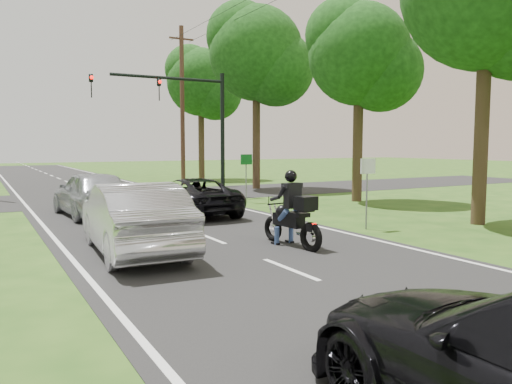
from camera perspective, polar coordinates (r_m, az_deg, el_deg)
ground at (r=10.24m, az=3.91°, el=-8.87°), size 140.00×140.00×0.00m
road at (r=19.25m, az=-12.66°, el=-2.26°), size 8.00×100.00×0.01m
cross_road at (r=25.02m, az=-16.62°, el=-0.63°), size 60.00×7.00×0.01m
motorcycle_rider at (r=12.40m, az=4.25°, el=-2.79°), size 0.65×2.25×1.94m
dark_suv at (r=18.15m, az=-7.37°, el=-0.49°), size 2.23×4.82×1.34m
silver_sedan at (r=11.92m, az=-13.79°, el=-2.90°), size 2.05×5.10×1.65m
silver_suv at (r=18.54m, az=-18.23°, el=-0.12°), size 2.25×4.93×1.64m
traffic_signal at (r=24.02m, az=-7.92°, el=9.18°), size 6.38×0.44×6.00m
utility_pole_far at (r=32.56m, az=-8.42°, el=9.82°), size 1.60×0.28×10.00m
sign_white at (r=15.20m, az=12.63°, el=1.77°), size 0.55×0.07×2.12m
sign_green at (r=21.90m, az=-1.12°, el=2.95°), size 0.55×0.07×2.12m
tree_row_c at (r=23.18m, az=12.54°, el=14.46°), size 4.80×4.65×8.76m
tree_row_d at (r=29.39m, az=0.81°, el=14.98°), size 5.76×5.58×10.45m
tree_row_e at (r=37.45m, az=-5.79°, el=11.95°), size 5.28×5.12×9.61m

